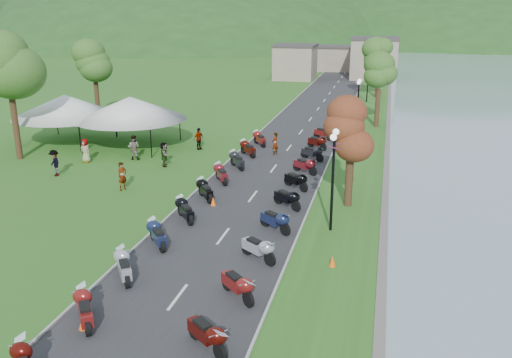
# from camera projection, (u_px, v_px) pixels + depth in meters

# --- Properties ---
(road) EXTENTS (7.00, 120.00, 0.02)m
(road) POSITION_uv_depth(u_px,v_px,m) (301.00, 132.00, 48.60)
(road) COLOR #2F2F31
(road) RESTS_ON ground
(hills_backdrop) EXTENTS (360.00, 120.00, 76.00)m
(hills_backdrop) POSITION_uv_depth(u_px,v_px,m) (370.00, 39.00, 196.93)
(hills_backdrop) COLOR #285621
(hills_backdrop) RESTS_ON ground
(far_building) EXTENTS (18.00, 16.00, 5.00)m
(far_building) POSITION_uv_depth(u_px,v_px,m) (332.00, 60.00, 90.02)
(far_building) COLOR gray
(far_building) RESTS_ON ground
(moto_row_left) EXTENTS (2.60, 39.13, 1.10)m
(moto_row_left) POSITION_uv_depth(u_px,v_px,m) (173.00, 222.00, 26.64)
(moto_row_left) COLOR #331411
(moto_row_left) RESTS_ON ground
(moto_row_right) EXTENTS (2.60, 39.73, 1.10)m
(moto_row_right) POSITION_uv_depth(u_px,v_px,m) (280.00, 209.00, 28.45)
(moto_row_right) COLOR #331411
(moto_row_right) RESTS_ON ground
(vendor_tent_main) EXTENTS (5.85, 5.85, 4.00)m
(vendor_tent_main) POSITION_uv_depth(u_px,v_px,m) (132.00, 122.00, 43.03)
(vendor_tent_main) COLOR silver
(vendor_tent_main) RESTS_ON ground
(vendor_tent_side) EXTENTS (5.64, 5.64, 4.00)m
(vendor_tent_side) POSITION_uv_depth(u_px,v_px,m) (67.00, 119.00, 44.02)
(vendor_tent_side) COLOR silver
(vendor_tent_side) RESTS_ON ground
(tree_park_left) EXTENTS (4.11, 4.11, 11.43)m
(tree_park_left) POSITION_uv_depth(u_px,v_px,m) (10.00, 81.00, 38.29)
(tree_park_left) COLOR #43742A
(tree_park_left) RESTS_ON ground
(tree_lakeside) EXTENTS (2.43, 2.43, 6.76)m
(tree_lakeside) POSITION_uv_depth(u_px,v_px,m) (351.00, 147.00, 29.49)
(tree_lakeside) COLOR #43742A
(tree_lakeside) RESTS_ON ground
(pedestrian_a) EXTENTS (0.69, 0.78, 1.76)m
(pedestrian_a) POSITION_uv_depth(u_px,v_px,m) (123.00, 190.00, 33.11)
(pedestrian_a) COLOR slate
(pedestrian_a) RESTS_ON ground
(pedestrian_b) EXTENTS (0.94, 0.60, 1.82)m
(pedestrian_b) POSITION_uv_depth(u_px,v_px,m) (135.00, 159.00, 39.80)
(pedestrian_b) COLOR slate
(pedestrian_b) RESTS_ON ground
(pedestrian_c) EXTENTS (1.19, 1.07, 1.77)m
(pedestrian_c) POSITION_uv_depth(u_px,v_px,m) (56.00, 176.00, 35.90)
(pedestrian_c) COLOR slate
(pedestrian_c) RESTS_ON ground
(traffic_cone_near) EXTENTS (0.30, 0.30, 0.47)m
(traffic_cone_near) POSITION_uv_depth(u_px,v_px,m) (83.00, 323.00, 18.64)
(traffic_cone_near) COLOR #F2590C
(traffic_cone_near) RESTS_ON ground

